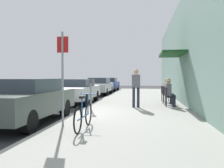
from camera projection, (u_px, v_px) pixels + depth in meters
The scene contains 16 objects.
ground_plane at pixel (75, 116), 8.90m from camera, with size 60.00×60.00×0.00m, color #2D2D30.
sidewalk_slab at pixel (136, 108), 10.56m from camera, with size 4.50×32.00×0.12m, color #9E9B93.
building_facade at pixel (191, 46), 10.15m from camera, with size 1.40×32.00×5.62m.
parked_car_0 at pixel (27, 100), 7.49m from camera, with size 1.80×4.40×1.42m.
parked_car_1 at pixel (77, 90), 12.99m from camera, with size 1.80×4.40×1.35m.
parked_car_2 at pixel (99, 86), 19.24m from camera, with size 1.80×4.40×1.40m.
parked_car_3 at pixel (109, 84), 24.43m from camera, with size 1.80×4.40×1.38m.
parking_meter at pixel (91, 91), 9.57m from camera, with size 0.12×0.10×1.32m.
street_sign at pixel (63, 71), 6.42m from camera, with size 0.32×0.06×2.60m.
bicycle_0 at pixel (84, 115), 6.05m from camera, with size 0.46×1.71×0.90m.
cafe_chair_0 at pixel (168, 95), 10.69m from camera, with size 0.48×0.48×0.87m.
seated_patron_0 at pixel (170, 91), 10.68m from camera, with size 0.45×0.38×1.29m.
cafe_chair_1 at pixel (167, 94), 11.50m from camera, with size 0.55×0.55×0.87m.
seated_patron_1 at pixel (168, 90), 11.51m from camera, with size 0.51×0.46×1.29m.
cafe_chair_2 at pixel (165, 93), 12.65m from camera, with size 0.52×0.52×0.87m.
pedestrian_standing at pixel (136, 85), 10.30m from camera, with size 0.36×0.22×1.70m.
Camera 1 is at (2.65, -8.57, 1.49)m, focal length 37.41 mm.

